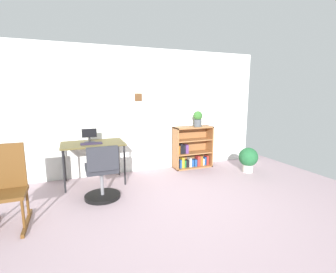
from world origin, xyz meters
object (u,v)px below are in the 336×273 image
object	(u,v)px
potted_plant_on_shelf	(198,118)
bookshelf_low	(191,149)
rocking_chair	(7,186)
potted_plant_floor	(248,158)
monitor	(89,136)
office_chair	(102,176)
desk	(93,146)
keyboard	(91,143)

from	to	relation	value
potted_plant_on_shelf	bookshelf_low	bearing A→B (deg)	154.97
rocking_chair	potted_plant_floor	bearing A→B (deg)	7.67
potted_plant_on_shelf	monitor	bearing A→B (deg)	-177.07
office_chair	potted_plant_on_shelf	distance (m)	2.33
monitor	office_chair	world-z (taller)	monitor
office_chair	rocking_chair	world-z (taller)	rocking_chair
rocking_chair	office_chair	bearing A→B (deg)	14.58
desk	rocking_chair	xyz separation A→B (m)	(-1.06, -1.03, -0.18)
keyboard	office_chair	world-z (taller)	office_chair
rocking_chair	potted_plant_on_shelf	distance (m)	3.41
rocking_chair	potted_plant_floor	world-z (taller)	rocking_chair
keyboard	office_chair	bearing A→B (deg)	-83.15
desk	monitor	xyz separation A→B (m)	(-0.05, 0.06, 0.16)
bookshelf_low	keyboard	bearing A→B (deg)	-171.06
office_chair	desk	bearing A→B (deg)	93.57
bookshelf_low	potted_plant_on_shelf	bearing A→B (deg)	-25.03
office_chair	keyboard	bearing A→B (deg)	96.85
monitor	keyboard	size ratio (longest dim) A/B	0.71
office_chair	rocking_chair	bearing A→B (deg)	-165.42
potted_plant_on_shelf	potted_plant_floor	bearing A→B (deg)	-40.97
desk	bookshelf_low	size ratio (longest dim) A/B	1.19
bookshelf_low	potted_plant_on_shelf	world-z (taller)	potted_plant_on_shelf
desk	bookshelf_low	world-z (taller)	bookshelf_low
desk	monitor	size ratio (longest dim) A/B	4.23
monitor	office_chair	bearing A→B (deg)	-83.43
desk	potted_plant_floor	xyz separation A→B (m)	(2.86, -0.50, -0.38)
rocking_chair	potted_plant_on_shelf	xyz separation A→B (m)	(3.15, 1.20, 0.55)
desk	monitor	distance (m)	0.18
monitor	bookshelf_low	bearing A→B (deg)	4.55
monitor	office_chair	size ratio (longest dim) A/B	0.29
office_chair	bookshelf_low	bearing A→B (deg)	26.46
keyboard	potted_plant_on_shelf	size ratio (longest dim) A/B	1.08
monitor	rocking_chair	distance (m)	1.53
office_chair	potted_plant_on_shelf	world-z (taller)	potted_plant_on_shelf
keyboard	potted_plant_floor	xyz separation A→B (m)	(2.89, -0.41, -0.44)
desk	potted_plant_on_shelf	xyz separation A→B (m)	(2.09, 0.17, 0.37)
potted_plant_floor	rocking_chair	bearing A→B (deg)	-172.33
keyboard	potted_plant_floor	world-z (taller)	keyboard
keyboard	bookshelf_low	bearing A→B (deg)	8.94
monitor	keyboard	xyz separation A→B (m)	(0.01, -0.15, -0.10)
rocking_chair	potted_plant_on_shelf	size ratio (longest dim) A/B	3.02
monitor	rocking_chair	world-z (taller)	rocking_chair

